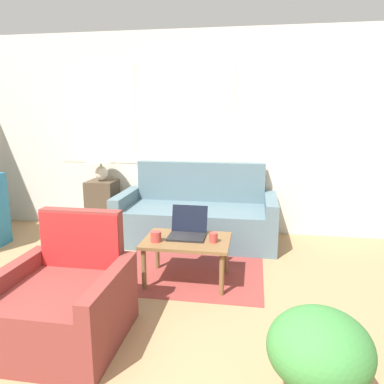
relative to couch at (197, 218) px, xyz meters
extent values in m
cube|color=silver|center=(-0.71, 0.45, 1.02)|extent=(6.19, 0.05, 2.60)
cube|color=white|center=(-1.44, 0.42, 1.27)|extent=(1.10, 0.01, 1.30)
cube|color=white|center=(-0.14, 0.42, 1.27)|extent=(1.10, 0.01, 1.30)
cube|color=brown|center=(0.09, -0.63, -0.28)|extent=(1.45, 1.91, 0.01)
cube|color=slate|center=(0.00, -0.07, -0.06)|extent=(1.66, 0.87, 0.44)
cube|color=slate|center=(0.00, 0.30, 0.19)|extent=(1.66, 0.12, 0.95)
cube|color=slate|center=(-0.90, -0.07, 0.01)|extent=(0.14, 0.87, 0.59)
cube|color=slate|center=(0.90, -0.07, 0.01)|extent=(0.14, 0.87, 0.59)
cube|color=brown|center=(-0.59, -2.28, -0.07)|extent=(0.63, 0.84, 0.41)
cube|color=brown|center=(-0.59, -1.91, 0.15)|extent=(0.63, 0.10, 0.86)
cube|color=brown|center=(-0.96, -2.28, -0.01)|extent=(0.10, 0.84, 0.53)
cube|color=brown|center=(-0.23, -2.28, -0.01)|extent=(0.10, 0.84, 0.53)
cube|color=red|center=(-0.59, -1.96, 0.25)|extent=(0.62, 0.01, 0.62)
cube|color=#4C3D2D|center=(-1.30, 0.16, 0.06)|extent=(0.37, 0.37, 0.69)
ellipsoid|color=beige|center=(-1.30, 0.16, 0.51)|extent=(0.16, 0.16, 0.20)
cylinder|color=tan|center=(-1.30, 0.16, 0.64)|extent=(0.02, 0.02, 0.06)
cone|color=white|center=(-1.30, 0.16, 0.79)|extent=(0.37, 0.37, 0.24)
cube|color=brown|center=(0.09, -1.18, 0.12)|extent=(0.80, 0.57, 0.03)
cylinder|color=brown|center=(-0.26, -1.42, -0.09)|extent=(0.04, 0.04, 0.39)
cylinder|color=brown|center=(0.44, -1.42, -0.09)|extent=(0.04, 0.04, 0.39)
cylinder|color=brown|center=(-0.26, -0.95, -0.09)|extent=(0.04, 0.04, 0.39)
cylinder|color=brown|center=(0.44, -0.95, -0.09)|extent=(0.04, 0.04, 0.39)
cube|color=black|center=(0.08, -1.15, 0.15)|extent=(0.35, 0.26, 0.02)
cube|color=black|center=(0.08, -0.98, 0.28)|extent=(0.35, 0.08, 0.25)
cylinder|color=#B23D38|center=(0.34, -1.22, 0.18)|extent=(0.08, 0.08, 0.09)
cylinder|color=#B23D38|center=(-0.18, -1.29, 0.18)|extent=(0.10, 0.10, 0.10)
ellipsoid|color=#3D843D|center=(1.05, -2.65, 0.11)|extent=(0.54, 0.54, 0.41)
camera|label=1|loc=(0.69, -4.46, 1.30)|focal=35.00mm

